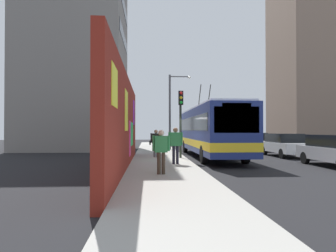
{
  "coord_description": "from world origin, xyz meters",
  "views": [
    {
      "loc": [
        -17.36,
        2.28,
        1.82
      ],
      "look_at": [
        2.62,
        0.98,
        2.09
      ],
      "focal_mm": 32.19,
      "sensor_mm": 36.0,
      "label": 1
    }
  ],
  "objects_px": {
    "pedestrian_near_wall": "(161,148)",
    "street_lamp": "(172,106)",
    "pedestrian_midblock": "(156,141)",
    "parked_car_white": "(284,144)",
    "parked_car_dark_gray": "(254,141)",
    "traffic_light": "(181,112)",
    "pedestrian_at_curb": "(175,142)",
    "parked_car_navy": "(233,139)",
    "city_bus": "(209,130)"
  },
  "relations": [
    {
      "from": "parked_car_dark_gray",
      "to": "pedestrian_at_curb",
      "type": "relative_size",
      "value": 2.31
    },
    {
      "from": "parked_car_white",
      "to": "parked_car_navy",
      "type": "relative_size",
      "value": 1.0
    },
    {
      "from": "pedestrian_near_wall",
      "to": "parked_car_navy",
      "type": "bearing_deg",
      "value": -22.71
    },
    {
      "from": "parked_car_dark_gray",
      "to": "traffic_light",
      "type": "relative_size",
      "value": 1.02
    },
    {
      "from": "parked_car_white",
      "to": "traffic_light",
      "type": "xyz_separation_m",
      "value": [
        -2.08,
        7.35,
        2.04
      ]
    },
    {
      "from": "parked_car_navy",
      "to": "street_lamp",
      "type": "relative_size",
      "value": 0.69
    },
    {
      "from": "parked_car_white",
      "to": "street_lamp",
      "type": "bearing_deg",
      "value": 51.62
    },
    {
      "from": "pedestrian_midblock",
      "to": "street_lamp",
      "type": "relative_size",
      "value": 0.26
    },
    {
      "from": "parked_car_navy",
      "to": "pedestrian_near_wall",
      "type": "xyz_separation_m",
      "value": [
        -21.04,
        8.8,
        0.3
      ]
    },
    {
      "from": "parked_car_dark_gray",
      "to": "pedestrian_midblock",
      "type": "bearing_deg",
      "value": 130.44
    },
    {
      "from": "city_bus",
      "to": "street_lamp",
      "type": "distance_m",
      "value": 6.47
    },
    {
      "from": "pedestrian_at_curb",
      "to": "street_lamp",
      "type": "height_order",
      "value": "street_lamp"
    },
    {
      "from": "pedestrian_near_wall",
      "to": "traffic_light",
      "type": "xyz_separation_m",
      "value": [
        6.61,
        -1.45,
        1.74
      ]
    },
    {
      "from": "city_bus",
      "to": "street_lamp",
      "type": "relative_size",
      "value": 1.96
    },
    {
      "from": "pedestrian_midblock",
      "to": "parked_car_white",
      "type": "bearing_deg",
      "value": -79.94
    },
    {
      "from": "parked_car_navy",
      "to": "traffic_light",
      "type": "bearing_deg",
      "value": 153.0
    },
    {
      "from": "city_bus",
      "to": "pedestrian_at_curb",
      "type": "bearing_deg",
      "value": 152.34
    },
    {
      "from": "traffic_light",
      "to": "parked_car_white",
      "type": "bearing_deg",
      "value": -74.23
    },
    {
      "from": "pedestrian_midblock",
      "to": "street_lamp",
      "type": "distance_m",
      "value": 7.95
    },
    {
      "from": "pedestrian_near_wall",
      "to": "traffic_light",
      "type": "relative_size",
      "value": 0.41
    },
    {
      "from": "parked_car_white",
      "to": "parked_car_dark_gray",
      "type": "relative_size",
      "value": 1.07
    },
    {
      "from": "parked_car_dark_gray",
      "to": "traffic_light",
      "type": "bearing_deg",
      "value": 137.55
    },
    {
      "from": "pedestrian_midblock",
      "to": "street_lamp",
      "type": "xyz_separation_m",
      "value": [
        7.29,
        -1.6,
        2.73
      ]
    },
    {
      "from": "pedestrian_near_wall",
      "to": "street_lamp",
      "type": "bearing_deg",
      "value": -6.24
    },
    {
      "from": "pedestrian_at_curb",
      "to": "parked_car_dark_gray",
      "type": "bearing_deg",
      "value": -35.15
    },
    {
      "from": "pedestrian_midblock",
      "to": "street_lamp",
      "type": "height_order",
      "value": "street_lamp"
    },
    {
      "from": "parked_car_navy",
      "to": "street_lamp",
      "type": "distance_m",
      "value": 10.26
    },
    {
      "from": "parked_car_white",
      "to": "street_lamp",
      "type": "xyz_separation_m",
      "value": [
        5.72,
        7.23,
        3.04
      ]
    },
    {
      "from": "traffic_light",
      "to": "street_lamp",
      "type": "relative_size",
      "value": 0.63
    },
    {
      "from": "pedestrian_near_wall",
      "to": "city_bus",
      "type": "bearing_deg",
      "value": -22.7
    },
    {
      "from": "parked_car_navy",
      "to": "pedestrian_midblock",
      "type": "height_order",
      "value": "pedestrian_midblock"
    },
    {
      "from": "parked_car_white",
      "to": "parked_car_dark_gray",
      "type": "bearing_deg",
      "value": 0.0
    },
    {
      "from": "street_lamp",
      "to": "pedestrian_near_wall",
      "type": "bearing_deg",
      "value": 173.76
    },
    {
      "from": "street_lamp",
      "to": "parked_car_navy",
      "type": "bearing_deg",
      "value": -47.47
    },
    {
      "from": "parked_car_dark_gray",
      "to": "parked_car_navy",
      "type": "distance_m",
      "value": 6.39
    },
    {
      "from": "parked_car_dark_gray",
      "to": "pedestrian_near_wall",
      "type": "distance_m",
      "value": 17.09
    },
    {
      "from": "parked_car_white",
      "to": "parked_car_dark_gray",
      "type": "xyz_separation_m",
      "value": [
        5.96,
        0.0,
        -0.0
      ]
    },
    {
      "from": "city_bus",
      "to": "traffic_light",
      "type": "distance_m",
      "value": 3.11
    },
    {
      "from": "pedestrian_near_wall",
      "to": "pedestrian_at_curb",
      "type": "bearing_deg",
      "value": -14.07
    },
    {
      "from": "pedestrian_midblock",
      "to": "pedestrian_at_curb",
      "type": "relative_size",
      "value": 0.94
    },
    {
      "from": "pedestrian_near_wall",
      "to": "street_lamp",
      "type": "relative_size",
      "value": 0.26
    },
    {
      "from": "pedestrian_at_curb",
      "to": "parked_car_navy",
      "type": "bearing_deg",
      "value": -24.23
    },
    {
      "from": "pedestrian_at_curb",
      "to": "city_bus",
      "type": "bearing_deg",
      "value": -27.66
    },
    {
      "from": "parked_car_white",
      "to": "parked_car_navy",
      "type": "distance_m",
      "value": 12.35
    },
    {
      "from": "city_bus",
      "to": "parked_car_navy",
      "type": "bearing_deg",
      "value": -22.71
    },
    {
      "from": "street_lamp",
      "to": "pedestrian_at_curb",
      "type": "bearing_deg",
      "value": 176.17
    },
    {
      "from": "parked_car_dark_gray",
      "to": "pedestrian_midblock",
      "type": "xyz_separation_m",
      "value": [
        -7.53,
        8.83,
        0.31
      ]
    },
    {
      "from": "parked_car_navy",
      "to": "pedestrian_at_curb",
      "type": "distance_m",
      "value": 19.42
    },
    {
      "from": "street_lamp",
      "to": "pedestrian_midblock",
      "type": "bearing_deg",
      "value": 167.59
    },
    {
      "from": "parked_car_navy",
      "to": "traffic_light",
      "type": "height_order",
      "value": "traffic_light"
    }
  ]
}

